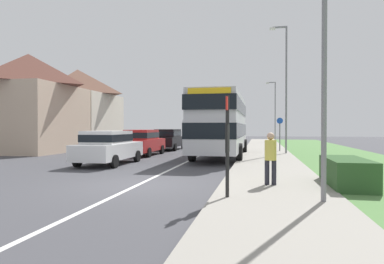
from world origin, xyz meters
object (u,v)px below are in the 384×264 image
Objects in this scene: pedestrian_at_stop at (271,156)px; bus_stop_sign at (227,139)px; parked_car_red at (143,141)px; parked_car_white at (109,146)px; street_lamp_mid at (285,82)px; parked_car_black at (168,138)px; street_lamp_far at (274,108)px; cycle_route_sign at (280,133)px; double_decker_bus at (222,122)px; street_lamp_near at (320,24)px.

bus_stop_sign is at bearing -118.73° from pedestrian_at_stop.
pedestrian_at_stop is at bearing -53.78° from parked_car_red.
parked_car_white is at bearing -87.88° from parked_car_red.
parked_car_white is 12.32m from street_lamp_mid.
pedestrian_at_stop is at bearing 61.27° from bus_stop_sign.
parked_car_black is at bearing 109.59° from bus_stop_sign.
street_lamp_far is at bearing 66.66° from parked_car_red.
bus_stop_sign is 1.03× the size of cycle_route_sign.
double_decker_bus is 7.88m from parked_car_black.
parked_car_black is at bearing 90.02° from parked_car_white.
street_lamp_far is at bearing 71.42° from parked_car_white.
bus_stop_sign is (6.49, -18.25, 0.62)m from parked_car_black.
street_lamp_mid reaches higher than street_lamp_far.
parked_car_black is 0.63× the size of street_lamp_near.
pedestrian_at_stop is at bearing 116.46° from street_lamp_near.
pedestrian_at_stop is 32.09m from street_lamp_far.
bus_stop_sign is 3.39m from street_lamp_near.
double_decker_bus is 12.37m from bus_stop_sign.
pedestrian_at_stop is (7.78, -10.62, 0.06)m from parked_car_red.
street_lamp_mid reaches higher than cycle_route_sign.
parked_car_red is 15.77m from street_lamp_near.
parked_car_white is 0.63× the size of street_lamp_near.
parked_car_white is 2.75× the size of pedestrian_at_stop.
street_lamp_far is (0.30, 17.02, 2.78)m from cycle_route_sign.
parked_car_red is 1.74× the size of bus_stop_sign.
street_lamp_mid is at bearing 88.95° from street_lamp_near.
parked_car_white is 0.63× the size of street_lamp_far.
cycle_route_sign is at bearing 25.64° from parked_car_red.
parked_car_black is 17.95m from pedestrian_at_stop.
double_decker_bus is 7.24m from parked_car_white.
parked_car_red is at bearing -154.36° from cycle_route_sign.
pedestrian_at_stop reaches higher than parked_car_white.
double_decker_bus is 2.29× the size of parked_car_black.
street_lamp_near is 14.86m from street_lamp_mid.
parked_car_white is at bearing 132.18° from bus_stop_sign.
cycle_route_sign is (3.70, 4.60, -0.71)m from double_decker_bus.
bus_stop_sign is (-1.09, -1.99, 0.56)m from pedestrian_at_stop.
street_lamp_near is at bearing -63.54° from pedestrian_at_stop.
parked_car_black is 0.62× the size of street_lamp_far.
cycle_route_sign is at bearing 82.60° from bus_stop_sign.
cycle_route_sign is at bearing 51.19° from double_decker_bus.
street_lamp_mid reaches higher than double_decker_bus.
double_decker_bus is at bearing -128.81° from cycle_route_sign.
parked_car_white is 9.18m from pedestrian_at_stop.
parked_car_red reaches higher than parked_car_white.
street_lamp_near reaches higher than parked_car_black.
bus_stop_sign reaches higher than cycle_route_sign.
pedestrian_at_stop is 0.66× the size of cycle_route_sign.
parked_car_white is 9.69m from bus_stop_sign.
parked_car_red is at bearing 126.22° from pedestrian_at_stop.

